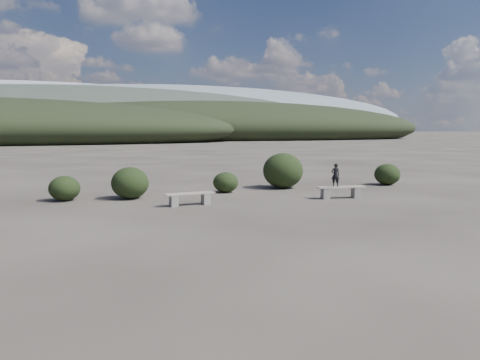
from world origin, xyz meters
name	(u,v)px	position (x,y,z in m)	size (l,w,h in m)	color
ground	(318,241)	(0.00, 0.00, 0.00)	(1200.00, 1200.00, 0.00)	#302A25
bench_left	(190,198)	(-1.49, 6.09, 0.26)	(1.76, 0.52, 0.43)	slate
bench_right	(341,191)	(4.23, 5.71, 0.28)	(1.86, 0.66, 0.46)	slate
seated_person	(335,175)	(4.00, 5.75, 0.89)	(0.32, 0.21, 0.86)	black
shrub_a	(64,188)	(-5.50, 8.68, 0.45)	(1.11, 1.11, 0.91)	black
shrub_b	(130,183)	(-3.21, 8.37, 0.59)	(1.39, 1.39, 1.19)	black
shrub_c	(226,182)	(0.72, 8.84, 0.42)	(1.05, 1.05, 0.84)	black
shrub_d	(283,171)	(3.55, 9.33, 0.78)	(1.78, 1.78, 1.56)	black
shrub_e	(387,174)	(8.66, 8.73, 0.50)	(1.19, 1.19, 0.99)	black
mountain_ridges	(63,118)	(-7.48, 339.06, 10.84)	(500.00, 400.00, 56.00)	black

